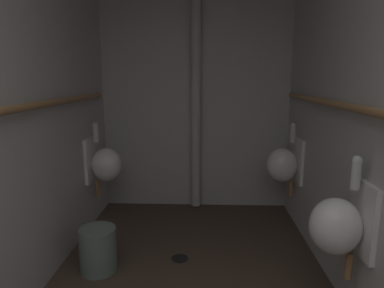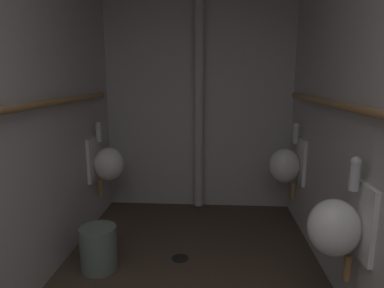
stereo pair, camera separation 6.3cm
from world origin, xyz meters
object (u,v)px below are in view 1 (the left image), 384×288
(urinal_right_far, at_px, (284,164))
(waste_bin, at_px, (98,250))
(floor_drain, at_px, (180,258))
(standpipe_back_wall, at_px, (196,96))
(urinal_left_mid, at_px, (104,164))
(urinal_right_mid, at_px, (339,225))

(urinal_right_far, relative_size, waste_bin, 2.17)
(floor_drain, bearing_deg, urinal_right_far, 35.50)
(waste_bin, bearing_deg, standpipe_back_wall, 61.80)
(urinal_left_mid, bearing_deg, urinal_right_mid, -37.06)
(urinal_right_far, xyz_separation_m, standpipe_back_wall, (-0.89, 0.44, 0.64))
(urinal_left_mid, xyz_separation_m, floor_drain, (0.80, -0.65, -0.63))
(urinal_left_mid, height_order, waste_bin, urinal_left_mid)
(urinal_left_mid, xyz_separation_m, urinal_right_mid, (1.78, -1.34, 0.00))
(urinal_left_mid, xyz_separation_m, waste_bin, (0.18, -0.85, -0.46))
(urinal_right_far, distance_m, floor_drain, 1.37)
(standpipe_back_wall, bearing_deg, waste_bin, -118.20)
(standpipe_back_wall, relative_size, floor_drain, 17.87)
(urinal_left_mid, relative_size, urinal_right_far, 1.00)
(urinal_right_mid, distance_m, urinal_right_far, 1.39)
(urinal_right_mid, height_order, standpipe_back_wall, standpipe_back_wall)
(floor_drain, bearing_deg, urinal_right_mid, -35.06)
(urinal_right_mid, bearing_deg, urinal_right_far, 90.00)
(urinal_left_mid, distance_m, urinal_right_far, 1.78)
(urinal_left_mid, distance_m, waste_bin, 0.98)
(urinal_right_mid, xyz_separation_m, standpipe_back_wall, (-0.89, 1.83, 0.64))
(standpipe_back_wall, xyz_separation_m, waste_bin, (-0.72, -1.34, -1.10))
(urinal_right_mid, bearing_deg, standpipe_back_wall, 115.76)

